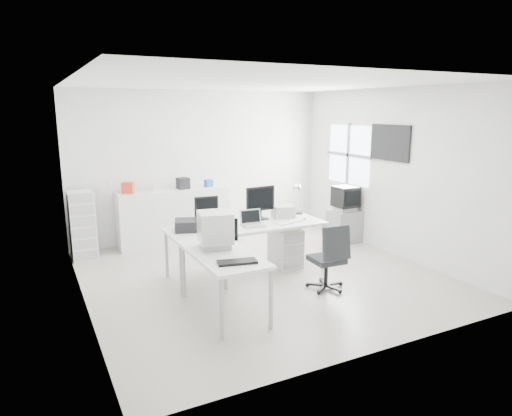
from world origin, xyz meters
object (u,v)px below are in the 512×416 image
crt_tv (346,199)px  sideboard (174,217)px  inkjet_printer (191,225)px  office_chair (327,256)px  tv_cabinet (344,226)px  filing_cabinet (82,226)px  drawer_pedestal (286,247)px  laptop (253,220)px  main_desk (247,249)px  lcd_monitor_large (260,203)px  laser_printer (283,211)px  crt_monitor (215,228)px  lcd_monitor_small (206,211)px  side_desk (224,283)px

crt_tv → sideboard: crt_tv is taller
sideboard → inkjet_printer: bearing=-99.5°
office_chair → tv_cabinet: 2.43m
filing_cabinet → drawer_pedestal: bearing=-32.6°
laptop → sideboard: size_ratio=0.15×
filing_cabinet → tv_cabinet: bearing=-14.5°
main_desk → lcd_monitor_large: size_ratio=4.57×
lcd_monitor_large → filing_cabinet: (-2.48, 1.61, -0.45)m
drawer_pedestal → inkjet_printer: size_ratio=1.36×
laser_printer → filing_cabinet: (-2.88, 1.64, -0.28)m
laptop → crt_monitor: bearing=-135.7°
sideboard → crt_tv: bearing=-24.8°
main_desk → office_chair: size_ratio=2.55×
crt_monitor → laptop: bearing=50.8°
main_desk → drawer_pedestal: main_desk is taller
lcd_monitor_large → filing_cabinet: 3.00m
laptop → crt_tv: crt_tv is taller
drawer_pedestal → lcd_monitor_small: lcd_monitor_small is taller
filing_cabinet → crt_monitor: bearing=-64.7°
inkjet_printer → crt_monitor: 0.97m
inkjet_printer → crt_tv: size_ratio=0.88×
drawer_pedestal → laptop: laptop is taller
main_desk → side_desk: 1.39m
crt_tv → filing_cabinet: bearing=165.5°
laptop → inkjet_printer: bearing=172.0°
drawer_pedestal → main_desk: bearing=-175.9°
laptop → laser_printer: (0.70, 0.32, -0.01)m
office_chair → sideboard: (-1.23, 3.09, 0.04)m
main_desk → sideboard: sideboard is taller
drawer_pedestal → lcd_monitor_large: 0.82m
drawer_pedestal → laptop: bearing=-167.0°
laptop → tv_cabinet: laptop is taller
main_desk → inkjet_printer: (-0.85, 0.10, 0.45)m
side_desk → tv_cabinet: side_desk is taller
tv_cabinet → crt_monitor: bearing=-154.2°
lcd_monitor_large → office_chair: bearing=-80.7°
main_desk → laser_printer: 0.91m
lcd_monitor_large → filing_cabinet: bearing=141.1°
laser_printer → inkjet_printer: bearing=-164.9°
inkjet_printer → office_chair: size_ratio=0.47×
filing_cabinet → main_desk: bearing=-41.2°
office_chair → sideboard: bearing=114.4°
crt_monitor → lcd_monitor_small: bearing=85.7°
laser_printer → office_chair: office_chair is taller
lcd_monitor_small → crt_monitor: size_ratio=0.88×
crt_monitor → office_chair: (1.55, -0.20, -0.53)m
main_desk → lcd_monitor_large: (0.35, 0.25, 0.64)m
crt_tv → drawer_pedestal: bearing=-158.6°
laser_printer → crt_tv: crt_tv is taller
laptop → tv_cabinet: (2.32, 0.80, -0.55)m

